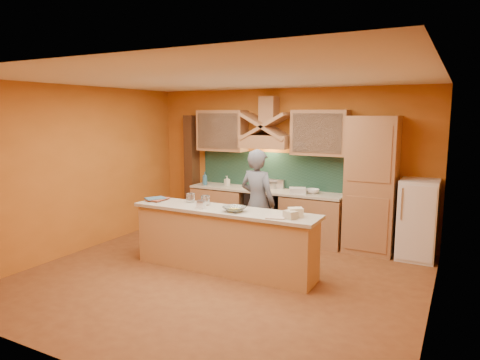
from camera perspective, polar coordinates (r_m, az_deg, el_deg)
The scene contains 36 objects.
floor at distance 6.31m, azimuth -2.71°, elevation -12.88°, with size 5.50×5.00×0.01m, color brown.
ceiling at distance 5.88m, azimuth -2.91°, elevation 13.37°, with size 5.50×5.00×0.01m, color white.
wall_back at distance 8.17m, azimuth 6.16°, elevation 2.22°, with size 5.50×0.02×2.80m, color #C36F26.
wall_front at distance 4.04m, azimuth -21.26°, elevation -5.18°, with size 5.50×0.02×2.80m, color #C36F26.
wall_left at distance 7.70m, azimuth -20.72°, elevation 1.30°, with size 0.02×5.00×2.80m, color #C36F26.
wall_right at distance 5.14m, azimuth 24.67°, elevation -2.47°, with size 0.02×5.00×2.80m, color #C36F26.
base_cabinet_left at distance 8.61m, azimuth -2.47°, elevation -3.95°, with size 1.10×0.60×0.86m, color #AF7A50.
base_cabinet_right at distance 7.85m, azimuth 9.66°, elevation -5.33°, with size 1.10×0.60×0.86m, color #AF7A50.
counter_top at distance 8.08m, azimuth 3.34°, elevation -1.39°, with size 3.00×0.62×0.04m, color beige.
stove at distance 8.18m, azimuth 3.31°, elevation -4.50°, with size 0.60×0.58×0.90m, color black.
backsplash at distance 8.29m, azimuth 4.18°, elevation 1.30°, with size 3.00×0.03×0.70m, color #1A392F.
range_hood at distance 8.02m, azimuth 3.54°, elevation 5.15°, with size 0.92×0.50×0.24m, color #AF7A50.
hood_chimney at distance 8.09m, azimuth 3.88°, elevation 9.29°, with size 0.30×0.30×0.50m, color #AF7A50.
upper_cabinet_left at distance 8.53m, azimuth -2.41°, elevation 6.59°, with size 1.00×0.35×0.80m, color #AF7A50.
upper_cabinet_right at distance 7.72m, azimuth 10.61°, elevation 6.21°, with size 1.00×0.35×0.80m, color #AF7A50.
pantry_column at distance 7.46m, azimuth 17.11°, elevation -0.69°, with size 0.80×0.60×2.30m, color #AF7A50.
fridge at distance 7.46m, azimuth 22.61°, elevation -4.90°, with size 0.58×0.60×1.30m, color white.
trim_column_left at distance 9.03m, azimuth -6.41°, elevation 1.25°, with size 0.20×0.30×2.30m, color #472816.
island_body at distance 6.46m, azimuth -2.15°, elevation -8.23°, with size 2.80×0.55×0.88m, color tan.
island_top at distance 6.33m, azimuth -2.17°, elevation -4.07°, with size 2.90×0.62×0.05m, color beige.
person at distance 7.04m, azimuth 2.36°, elevation -3.05°, with size 0.65×0.42×1.77m, color slate.
pot_large at distance 8.12m, azimuth 2.60°, elevation -0.81°, with size 0.26×0.26×0.15m, color silver.
pot_small at distance 8.20m, azimuth 4.28°, elevation -0.79°, with size 0.20×0.20×0.13m, color silver.
soap_bottle_a at distance 8.49m, azimuth -1.74°, elevation -0.09°, with size 0.09×0.09×0.19m, color silver.
soap_bottle_b at distance 8.56m, azimuth -4.71°, elevation 0.20°, with size 0.10×0.10×0.26m, color #306385.
bowl_back at distance 7.77m, azimuth 9.63°, elevation -1.48°, with size 0.25×0.25×0.08m, color white.
dish_rack at distance 7.70m, azimuth 7.68°, elevation -1.42°, with size 0.29×0.23×0.10m, color silver.
book_lower at distance 7.13m, azimuth -11.68°, elevation -2.45°, with size 0.25×0.34×0.03m, color #B2583F.
book_upper at distance 7.14m, azimuth -11.57°, elevation -2.28°, with size 0.22×0.30×0.02m, color teal.
jar_large at distance 6.81m, azimuth -6.61°, elevation -2.37°, with size 0.14×0.14×0.14m, color silver.
jar_small at distance 6.59m, azimuth -4.64°, elevation -2.72°, with size 0.13×0.13×0.15m, color white.
kitchen_scale at distance 6.37m, azimuth -5.20°, elevation -3.36°, with size 0.11×0.11×0.09m, color white.
mixing_bowl at distance 6.13m, azimuth -0.74°, elevation -3.89°, with size 0.31×0.31×0.08m, color white.
cloth at distance 5.79m, azimuth 4.76°, elevation -4.98°, with size 0.26×0.19×0.02m, color beige.
grocery_bag_a at distance 5.88m, azimuth 7.42°, elevation -4.29°, with size 0.19×0.15×0.12m, color #ECE4C3.
grocery_bag_b at distance 5.77m, azimuth 6.74°, elevation -4.62°, with size 0.17×0.13×0.10m, color beige.
Camera 1 is at (2.99, -5.04, 2.34)m, focal length 32.00 mm.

